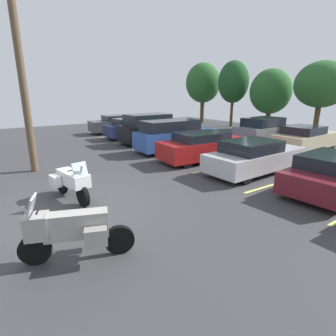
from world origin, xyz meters
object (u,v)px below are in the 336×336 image
at_px(motorcycle_second, 72,229).
at_px(car_far_grey, 264,131).
at_px(motorcycle_touring, 72,181).
at_px(utility_pole, 20,64).
at_px(car_navy, 135,128).
at_px(car_silver, 255,157).
at_px(car_black, 150,129).
at_px(car_red, 204,146).
at_px(car_maroon, 335,173).
at_px(car_far_champagne, 305,138).
at_px(car_charcoal, 119,124).
at_px(car_blue, 174,135).

relative_size(motorcycle_second, car_far_grey, 0.51).
relative_size(motorcycle_touring, utility_pole, 0.25).
bearing_deg(car_navy, car_silver, 0.56).
relative_size(car_navy, car_black, 1.07).
bearing_deg(car_black, car_red, -1.16).
relative_size(car_maroon, car_far_grey, 1.05).
height_order(car_red, car_far_champagne, car_far_champagne).
relative_size(car_maroon, utility_pole, 0.53).
bearing_deg(car_black, car_maroon, 2.69).
height_order(car_charcoal, car_silver, car_charcoal).
bearing_deg(car_charcoal, utility_pole, -42.44).
relative_size(car_navy, car_silver, 0.92).
xyz_separation_m(car_red, car_maroon, (5.97, 0.66, -0.04)).
xyz_separation_m(motorcycle_second, car_silver, (-2.06, 8.29, 0.01)).
xyz_separation_m(motorcycle_touring, car_navy, (-9.84, 7.31, 0.09)).
distance_m(car_blue, utility_pole, 8.31).
bearing_deg(motorcycle_touring, car_silver, 80.90).
relative_size(car_navy, car_red, 0.93).
relative_size(car_charcoal, car_black, 1.14).
height_order(car_maroon, utility_pole, utility_pole).
bearing_deg(car_blue, utility_pole, -90.11).
distance_m(motorcycle_touring, car_black, 10.21).
distance_m(car_maroon, car_far_grey, 9.24).
bearing_deg(car_red, car_navy, 178.13).
distance_m(car_red, car_far_grey, 6.51).
relative_size(car_red, car_silver, 0.99).
xyz_separation_m(motorcycle_second, car_blue, (-7.58, 7.92, 0.24)).
distance_m(motorcycle_second, car_red, 9.31).
distance_m(car_far_champagne, utility_pole, 15.11).
relative_size(car_charcoal, car_maroon, 1.06).
bearing_deg(motorcycle_touring, car_charcoal, 150.25).
xyz_separation_m(car_charcoal, car_far_champagne, (12.89, 6.11, -0.01)).
bearing_deg(car_far_champagne, car_red, -103.49).
bearing_deg(car_silver, car_far_grey, 124.49).
relative_size(car_black, car_silver, 0.87).
relative_size(motorcycle_second, car_black, 0.52).
relative_size(motorcycle_second, car_navy, 0.48).
bearing_deg(car_blue, car_red, -0.24).
height_order(car_charcoal, car_black, car_black).
bearing_deg(car_charcoal, car_navy, -2.19).
relative_size(car_silver, car_maroon, 1.08).
distance_m(car_charcoal, car_maroon, 17.30).
bearing_deg(car_far_grey, car_navy, -138.45).
distance_m(car_blue, car_silver, 5.53).
height_order(car_navy, car_maroon, car_navy).
relative_size(car_silver, utility_pole, 0.57).
height_order(motorcycle_touring, car_blue, car_blue).
relative_size(motorcycle_second, car_charcoal, 0.45).
height_order(car_black, car_blue, car_black).
bearing_deg(car_far_champagne, car_charcoal, -154.64).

